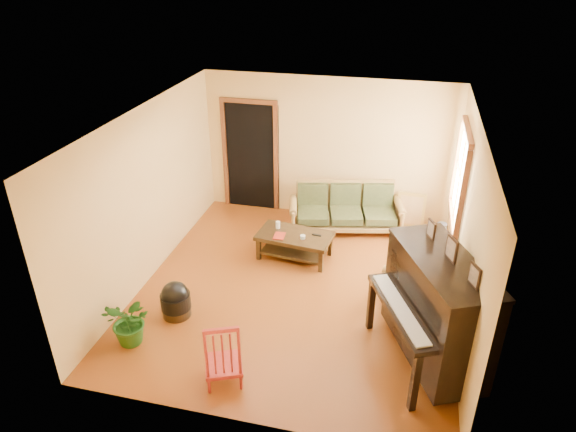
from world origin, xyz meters
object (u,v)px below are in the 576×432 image
(armchair, at_px, (416,269))
(ceramic_crock, at_px, (441,229))
(footstool, at_px, (176,303))
(red_chair, at_px, (223,350))
(coffee_table, at_px, (295,246))
(potted_plant, at_px, (130,322))
(piano, at_px, (436,312))
(sofa, at_px, (346,209))

(armchair, xyz_separation_m, ceramic_crock, (0.44, 1.85, -0.30))
(footstool, xyz_separation_m, red_chair, (1.05, -0.98, 0.26))
(ceramic_crock, bearing_deg, coffee_table, -150.73)
(armchair, relative_size, potted_plant, 1.23)
(red_chair, relative_size, potted_plant, 1.35)
(piano, bearing_deg, sofa, 91.28)
(footstool, height_order, potted_plant, potted_plant)
(sofa, relative_size, piano, 1.20)
(piano, distance_m, ceramic_crock, 3.27)
(red_chair, distance_m, potted_plant, 1.40)
(armchair, bearing_deg, coffee_table, -171.23)
(footstool, distance_m, ceramic_crock, 4.79)
(sofa, bearing_deg, coffee_table, -134.19)
(armchair, xyz_separation_m, red_chair, (-2.12, -2.28, 0.04))
(red_chair, xyz_separation_m, ceramic_crock, (2.56, 4.13, -0.34))
(coffee_table, bearing_deg, red_chair, -94.10)
(piano, relative_size, potted_plant, 2.43)
(footstool, relative_size, red_chair, 0.45)
(footstool, bearing_deg, sofa, 56.82)
(coffee_table, bearing_deg, piano, -41.33)
(coffee_table, relative_size, ceramic_crock, 5.33)
(sofa, xyz_separation_m, piano, (1.47, -3.00, 0.30))
(coffee_table, xyz_separation_m, ceramic_crock, (2.36, 1.32, -0.10))
(armchair, bearing_deg, footstool, -133.26)
(sofa, distance_m, ceramic_crock, 1.72)
(piano, height_order, potted_plant, piano)
(red_chair, distance_m, ceramic_crock, 4.87)
(armchair, bearing_deg, ceramic_crock, 101.01)
(piano, xyz_separation_m, footstool, (-3.40, 0.05, -0.52))
(coffee_table, distance_m, red_chair, 2.83)
(piano, height_order, ceramic_crock, piano)
(coffee_table, bearing_deg, ceramic_crock, 29.27)
(coffee_table, distance_m, piano, 2.90)
(red_chair, xyz_separation_m, potted_plant, (-1.36, 0.32, -0.12))
(potted_plant, bearing_deg, footstool, 64.70)
(coffee_table, height_order, potted_plant, potted_plant)
(sofa, relative_size, ceramic_crock, 8.77)
(footstool, bearing_deg, ceramic_crock, 41.21)
(potted_plant, bearing_deg, red_chair, -13.31)
(footstool, xyz_separation_m, potted_plant, (-0.31, -0.65, 0.14))
(sofa, distance_m, armchair, 2.06)
(sofa, height_order, armchair, sofa)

